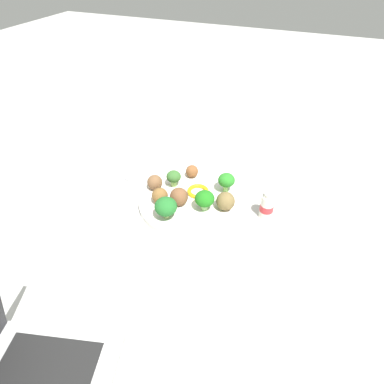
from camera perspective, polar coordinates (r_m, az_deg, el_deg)
The scene contains 16 objects.
ground_plane at distance 0.86m, azimuth 0.00°, elevation -1.86°, with size 4.00×4.00×0.00m, color #B2B2AD.
plate at distance 0.85m, azimuth 0.00°, elevation -1.46°, with size 0.28×0.28×0.02m, color white.
broccoli_floret_center at distance 0.85m, azimuth 6.10°, elevation 2.03°, with size 0.04×0.04×0.05m.
broccoli_floret_back_left at distance 0.79m, azimuth 2.25°, elevation -1.25°, with size 0.05×0.05×0.05m.
broccoli_floret_near_rim at distance 0.87m, azimuth -3.26°, elevation 2.66°, with size 0.04×0.04×0.05m.
broccoli_floret_back_right at distance 0.77m, azimuth -4.65°, elevation -2.61°, with size 0.05×0.05×0.06m.
meatball_back_left at distance 0.91m, azimuth 0.01°, elevation 3.68°, with size 0.04×0.04×0.04m, color brown.
meatball_front_right at distance 0.82m, azimuth -2.33°, elevation -0.82°, with size 0.05×0.05×0.05m, color brown.
meatball_front_left at distance 0.83m, azimuth -5.71°, elevation -0.65°, with size 0.04×0.04×0.04m, color brown.
meatball_mid_right at distance 0.87m, azimuth -6.65°, elevation 1.63°, with size 0.04×0.04×0.04m, color brown.
meatball_mid_left at distance 0.81m, azimuth 5.94°, elevation -1.62°, with size 0.05×0.05×0.05m, color brown.
pepper_ring_mid_left at distance 0.86m, azimuth 1.07°, elevation 0.14°, with size 0.06×0.06×0.01m, color yellow.
napkin at distance 0.97m, azimuth -14.43°, elevation 2.40°, with size 0.17×0.12×0.01m, color white.
fork at distance 0.97m, azimuth -13.49°, elevation 3.11°, with size 0.12×0.02×0.01m.
knife at distance 0.95m, azimuth -14.76°, elevation 1.95°, with size 0.15×0.02×0.01m.
yogurt_bottle at distance 0.82m, azimuth 13.10°, elevation -2.43°, with size 0.03×0.03×0.07m.
Camera 1 is at (0.24, -0.60, 0.56)m, focal length 30.17 mm.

